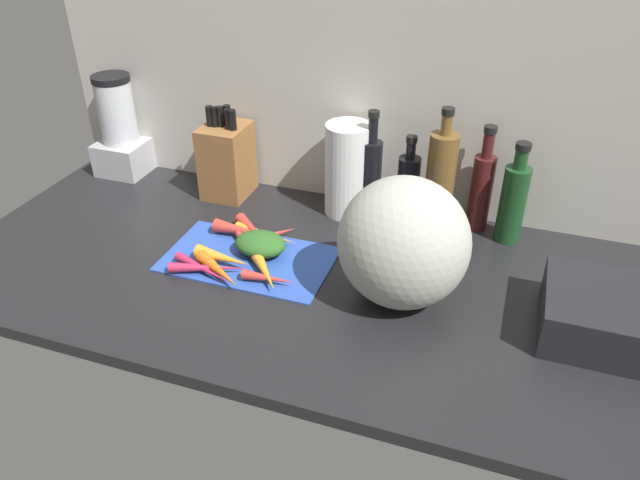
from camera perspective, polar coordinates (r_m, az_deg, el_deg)
The scene contains 25 objects.
ground_plane at distance 144.25cm, azimuth -1.48°, elevation -3.22°, with size 170.00×80.00×3.00cm, color black.
wall_back at distance 162.53cm, azimuth 3.23°, elevation 13.52°, with size 170.00×3.00×60.00cm, color #BCB7AD.
cutting_board at distance 147.33cm, azimuth -6.71°, elevation -1.71°, with size 39.94×23.82×0.80cm, color #2D51B7.
carrot_0 at distance 152.26cm, azimuth -4.76°, elevation 0.42°, with size 2.62×2.62×14.78cm, color red.
carrot_1 at distance 138.94cm, azimuth -5.15°, elevation -3.02°, with size 2.91×2.91×13.85cm, color orange.
carrot_2 at distance 149.42cm, azimuth -7.08°, elevation -0.54°, with size 2.05×2.05×12.34cm, color red.
carrot_3 at distance 154.01cm, azimuth -6.24°, elevation 0.85°, with size 3.16×3.16×14.83cm, color red.
carrot_4 at distance 137.38cm, azimuth -4.84°, elevation -3.59°, with size 2.42×2.42×12.44cm, color red.
carrot_5 at distance 140.54cm, azimuth -9.50°, elevation -2.81°, with size 3.34×3.34×15.13cm, color orange.
carrot_6 at distance 152.96cm, azimuth -5.10°, elevation 0.52°, with size 2.41×2.41×17.40cm, color orange.
carrot_7 at distance 154.23cm, azimuth -7.41°, elevation 0.90°, with size 3.53×3.53×14.52cm, color red.
carrot_8 at distance 144.53cm, azimuth -9.09°, elevation -1.65°, with size 3.43×3.43×14.11cm, color orange.
carrot_9 at distance 142.59cm, azimuth -10.94°, elevation -2.65°, with size 2.35×2.35×16.63cm, color #B2264C.
carrot_10 at distance 142.53cm, azimuth -10.52°, elevation -2.57°, with size 2.52×2.52×17.64cm, color #B2264C.
carrot_greens_pile at distance 146.76cm, azimuth -5.60°, elevation -0.35°, with size 12.55×9.66×5.31cm, color #2D6023.
winter_squash at distance 127.08cm, azimuth 7.81°, elevation -0.31°, with size 27.78×25.37×28.89cm, color #B2B7A8.
knife_block at distance 172.90cm, azimuth -8.72°, elevation 7.48°, with size 11.88×13.83×25.96cm.
blender_appliance at distance 192.85cm, azimuth -18.21°, elevation 9.63°, with size 14.15×14.15×29.80cm.
paper_towel_roll at distance 160.83cm, azimuth 2.59°, elevation 6.58°, with size 11.90×11.90×24.99cm, color white.
bottle_0 at distance 159.07cm, azimuth 4.78°, elevation 5.95°, with size 5.47×5.47×29.67cm.
bottle_1 at distance 159.18cm, azimuth 8.21°, elevation 4.87°, with size 5.76×5.76×23.98cm.
bottle_2 at distance 153.14cm, azimuth 11.15°, elevation 5.21°, with size 7.16×7.16×33.42cm.
bottle_3 at distance 158.94cm, azimuth 14.86°, elevation 4.67°, with size 5.54×5.54×28.02cm.
bottle_4 at distance 156.07cm, azimuth 17.62°, elevation 3.50°, with size 6.40×6.40×26.20cm.
dish_rack at distance 134.79cm, azimuth 25.76°, elevation -6.56°, with size 27.08×22.75×9.76cm, color black.
Camera 1 is at (41.94, -109.46, 82.57)cm, focal length 34.17 mm.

